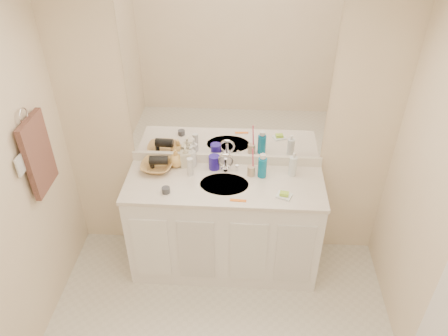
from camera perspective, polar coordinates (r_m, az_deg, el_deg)
ceiling at (r=1.68m, az=-2.09°, el=18.43°), size 2.60×2.60×0.02m
wall_back at (r=3.36m, az=0.33°, el=5.30°), size 2.60×0.02×2.40m
vanity_cabinet at (r=3.61m, az=0.05°, el=-7.63°), size 1.50×0.55×0.85m
countertop at (r=3.32m, az=0.05°, el=-2.09°), size 1.52×0.57×0.03m
backsplash at (r=3.50m, az=0.30°, el=1.22°), size 1.52×0.03×0.08m
sink_basin at (r=3.30m, az=0.03°, el=-2.27°), size 0.37×0.37×0.02m
faucet at (r=3.41m, az=0.21°, el=0.48°), size 0.02×0.02×0.11m
mirror at (r=3.19m, az=0.35°, el=10.84°), size 1.48×0.01×1.20m
blue_mug at (r=3.43m, az=-1.29°, el=0.76°), size 0.11×0.11×0.12m
tan_cup at (r=3.37m, az=3.56°, el=-0.37°), size 0.08×0.08×0.08m
toothbrush at (r=3.31m, az=3.80°, el=1.16°), size 0.02×0.04×0.21m
mouthwash_bottle at (r=3.34m, az=5.02°, el=0.06°), size 0.09×0.09×0.16m
clear_pump_bottle at (r=3.39m, az=8.98°, el=0.26°), size 0.07×0.07×0.16m
soap_dish at (r=3.21m, az=7.85°, el=-3.61°), size 0.13×0.12×0.01m
green_soap at (r=3.20m, az=7.88°, el=-3.36°), size 0.07×0.06×0.02m
orange_comb at (r=3.14m, az=1.85°, el=-4.25°), size 0.12×0.03×0.00m
dark_jar at (r=3.23m, az=-7.60°, el=-2.88°), size 0.07×0.07×0.04m
extra_white_bottle at (r=3.36m, az=-4.44°, el=0.16°), size 0.05×0.05×0.15m
soap_bottle_white at (r=3.45m, az=-4.17°, el=1.58°), size 0.09×0.09×0.18m
soap_bottle_cream at (r=3.45m, az=-5.05°, el=1.62°), size 0.09×0.10×0.19m
soap_bottle_yellow at (r=3.47m, az=-6.31°, el=1.29°), size 0.15×0.15×0.15m
wicker_basket at (r=3.47m, az=-8.76°, el=0.22°), size 0.26×0.26×0.06m
hair_dryer at (r=3.43m, az=-8.52°, el=1.02°), size 0.15×0.08×0.07m
towel_ring at (r=3.08m, az=-24.72°, el=6.24°), size 0.01×0.11×0.11m
hand_towel at (r=3.21m, az=-23.10°, el=1.61°), size 0.04×0.32×0.55m
switch_plate at (r=3.05m, az=-25.09°, el=0.29°), size 0.01×0.08×0.13m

